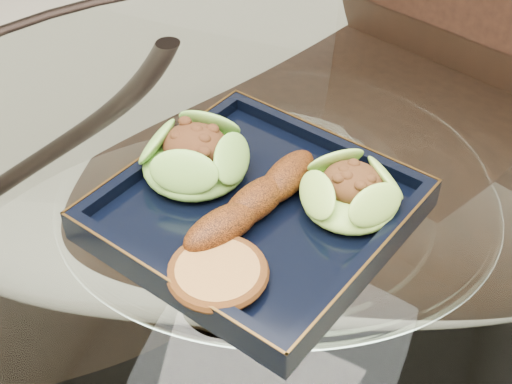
% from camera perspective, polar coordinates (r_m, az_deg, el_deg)
% --- Properties ---
extents(dining_table, '(1.13, 1.13, 0.77)m').
position_cam_1_polar(dining_table, '(0.85, 1.43, -10.48)').
color(dining_table, white).
rests_on(dining_table, ground).
extents(dining_chair, '(0.51, 0.51, 0.92)m').
position_cam_1_polar(dining_chair, '(1.15, 10.33, 0.14)').
color(dining_chair, black).
rests_on(dining_chair, ground).
extents(navy_plate, '(0.33, 0.33, 0.02)m').
position_cam_1_polar(navy_plate, '(0.72, 0.00, -1.78)').
color(navy_plate, black).
rests_on(navy_plate, dining_table).
extents(lettuce_wrap_left, '(0.14, 0.14, 0.04)m').
position_cam_1_polar(lettuce_wrap_left, '(0.74, -4.92, 2.60)').
color(lettuce_wrap_left, '#508B28').
rests_on(lettuce_wrap_left, navy_plate).
extents(lettuce_wrap_right, '(0.13, 0.13, 0.03)m').
position_cam_1_polar(lettuce_wrap_right, '(0.71, 7.57, -0.23)').
color(lettuce_wrap_right, '#73A530').
rests_on(lettuce_wrap_right, navy_plate).
extents(roasted_plantain, '(0.09, 0.18, 0.03)m').
position_cam_1_polar(roasted_plantain, '(0.70, -0.01, -0.69)').
color(roasted_plantain, '#622A0A').
rests_on(roasted_plantain, navy_plate).
extents(crumb_patty, '(0.09, 0.09, 0.02)m').
position_cam_1_polar(crumb_patty, '(0.64, -3.08, -6.58)').
color(crumb_patty, '#AA7A38').
rests_on(crumb_patty, navy_plate).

